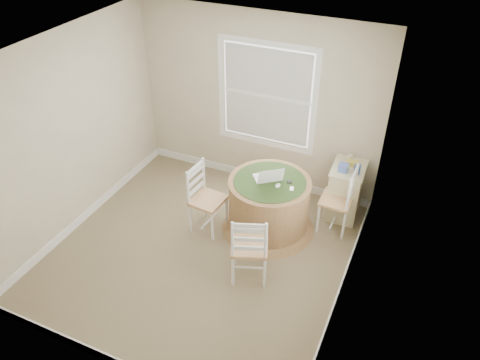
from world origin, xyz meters
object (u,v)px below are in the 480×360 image
at_px(chair_near, 249,246).
at_px(laptop, 268,177).
at_px(chair_left, 208,200).
at_px(corner_chest, 345,191).
at_px(round_table, 269,203).
at_px(chair_right, 336,199).

distance_m(chair_near, laptop, 1.02).
bearing_deg(chair_near, chair_left, -55.32).
xyz_separation_m(laptop, corner_chest, (0.89, 0.68, -0.41)).
relative_size(round_table, chair_left, 1.32).
xyz_separation_m(round_table, chair_left, (-0.73, -0.34, 0.06)).
bearing_deg(laptop, chair_left, -10.06).
bearing_deg(laptop, round_table, 98.63).
relative_size(chair_near, laptop, 2.13).
bearing_deg(laptop, chair_near, 60.62).
relative_size(chair_near, corner_chest, 1.22).
xyz_separation_m(round_table, chair_near, (0.11, -0.92, 0.06)).
height_order(laptop, corner_chest, laptop).
bearing_deg(chair_near, corner_chest, -135.09).
relative_size(chair_left, laptop, 2.13).
height_order(chair_near, chair_right, same).
distance_m(chair_right, corner_chest, 0.36).
bearing_deg(round_table, chair_near, -99.02).
height_order(chair_right, laptop, laptop).
bearing_deg(corner_chest, round_table, -142.66).
relative_size(chair_left, corner_chest, 1.22).
xyz_separation_m(chair_near, corner_chest, (0.74, 1.63, -0.08)).
distance_m(laptop, corner_chest, 1.19).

